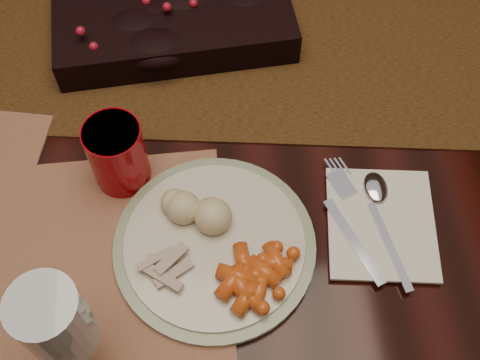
{
  "coord_description": "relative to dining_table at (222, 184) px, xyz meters",
  "views": [
    {
      "loc": [
        -0.03,
        -0.62,
        1.45
      ],
      "look_at": [
        0.01,
        -0.24,
        0.8
      ],
      "focal_mm": 45.0,
      "sensor_mm": 36.0,
      "label": 1
    }
  ],
  "objects": [
    {
      "name": "spoon",
      "position": [
        0.19,
        -0.31,
        0.39
      ],
      "size": [
        0.06,
        0.16,
        0.0
      ],
      "primitive_type": null,
      "rotation": [
        0.0,
        0.0,
        0.17
      ],
      "color": "silver",
      "rests_on": "napkin"
    },
    {
      "name": "centerpiece",
      "position": [
        -0.06,
        0.06,
        0.41
      ],
      "size": [
        0.37,
        0.21,
        0.07
      ],
      "primitive_type": null,
      "rotation": [
        0.0,
        0.0,
        0.06
      ],
      "color": "black",
      "rests_on": "table_runner"
    },
    {
      "name": "placemat_main",
      "position": [
        -0.25,
        -0.33,
        0.38
      ],
      "size": [
        0.47,
        0.35,
        0.0
      ],
      "primitive_type": "cube",
      "rotation": [
        0.0,
        0.0,
        0.0
      ],
      "color": "#9C6648",
      "rests_on": "dining_table"
    },
    {
      "name": "wine_glass",
      "position": [
        -0.18,
        -0.43,
        0.47
      ],
      "size": [
        0.08,
        0.08,
        0.19
      ],
      "primitive_type": null,
      "rotation": [
        0.0,
        0.0,
        -0.27
      ],
      "color": "silver",
      "rests_on": "dining_table"
    },
    {
      "name": "red_cup",
      "position": [
        -0.14,
        -0.19,
        0.43
      ],
      "size": [
        0.09,
        0.09,
        0.1
      ],
      "primitive_type": "cylinder",
      "rotation": [
        0.0,
        0.0,
        -0.34
      ],
      "color": "#9B0007",
      "rests_on": "placemat_main"
    },
    {
      "name": "fork",
      "position": [
        0.15,
        -0.3,
        0.39
      ],
      "size": [
        0.08,
        0.16,
        0.0
      ],
      "primitive_type": null,
      "rotation": [
        0.0,
        0.0,
        0.36
      ],
      "color": "white",
      "rests_on": "napkin"
    },
    {
      "name": "mashed_potatoes",
      "position": [
        -0.05,
        -0.26,
        0.42
      ],
      "size": [
        0.08,
        0.07,
        0.05
      ],
      "primitive_type": null,
      "rotation": [
        0.0,
        0.0,
        -0.0
      ],
      "color": "#C1B881",
      "rests_on": "dinner_plate"
    },
    {
      "name": "dining_table",
      "position": [
        0.0,
        0.0,
        0.0
      ],
      "size": [
        1.8,
        1.0,
        0.75
      ],
      "primitive_type": "cube",
      "color": "black",
      "rests_on": "floor"
    },
    {
      "name": "napkin",
      "position": [
        0.19,
        -0.3,
        0.38
      ],
      "size": [
        0.16,
        0.18,
        0.01
      ],
      "primitive_type": "cube",
      "rotation": [
        0.0,
        0.0,
        -0.14
      ],
      "color": "white",
      "rests_on": "placemat_main"
    },
    {
      "name": "baby_carrots",
      "position": [
        0.02,
        -0.36,
        0.4
      ],
      "size": [
        0.12,
        0.11,
        0.02
      ],
      "primitive_type": null,
      "rotation": [
        0.0,
        0.0,
        0.28
      ],
      "color": "#CD4C16",
      "rests_on": "dinner_plate"
    },
    {
      "name": "floor",
      "position": [
        0.0,
        0.0,
        -0.38
      ],
      "size": [
        5.0,
        5.0,
        0.0
      ],
      "primitive_type": "plane",
      "color": "black",
      "rests_on": "ground"
    },
    {
      "name": "table_runner",
      "position": [
        -0.05,
        0.03,
        0.38
      ],
      "size": [
        1.66,
        0.56,
        0.0
      ],
      "primitive_type": "cube",
      "rotation": [
        0.0,
        0.0,
        -0.14
      ],
      "color": "#412E0E",
      "rests_on": "dining_table"
    },
    {
      "name": "turkey_shreds",
      "position": [
        -0.08,
        -0.34,
        0.4
      ],
      "size": [
        0.07,
        0.06,
        0.02
      ],
      "primitive_type": null,
      "rotation": [
        0.0,
        0.0,
        0.05
      ],
      "color": "#B09E95",
      "rests_on": "dinner_plate"
    },
    {
      "name": "dinner_plate",
      "position": [
        -0.03,
        -0.31,
        0.39
      ],
      "size": [
        0.27,
        0.27,
        0.01
      ],
      "primitive_type": "cylinder",
      "rotation": [
        0.0,
        0.0,
        -0.05
      ],
      "color": "beige",
      "rests_on": "placemat_main"
    }
  ]
}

